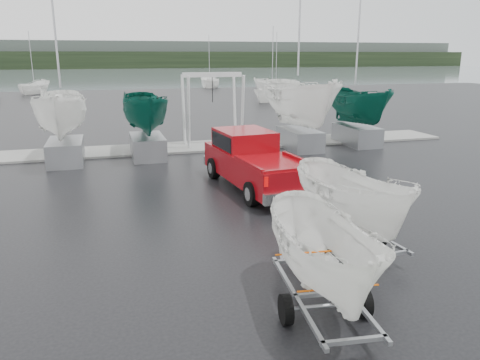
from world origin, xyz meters
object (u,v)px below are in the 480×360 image
boat_hoist (213,99)px  pickup_truck (252,158)px  trailer_parked (327,188)px  trailer_hitched (355,148)px

boat_hoist → pickup_truck: bearing=-92.6°
pickup_truck → trailer_parked: size_ratio=1.34×
pickup_truck → trailer_parked: bearing=-104.8°
pickup_truck → boat_hoist: (0.38, 8.38, 1.56)m
trailer_parked → pickup_truck: bearing=87.1°
trailer_parked → boat_hoist: (1.95, 17.93, 0.01)m
trailer_hitched → trailer_parked: bearing=-133.2°
trailer_hitched → boat_hoist: 15.07m
pickup_truck → trailer_hitched: bearing=-90.0°
pickup_truck → trailer_hitched: (0.64, -6.69, 1.65)m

